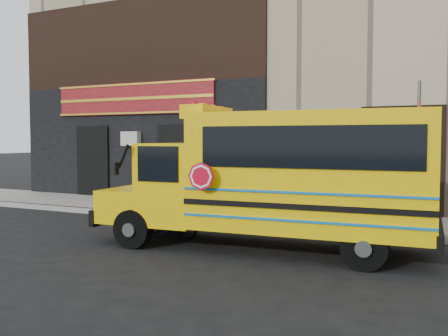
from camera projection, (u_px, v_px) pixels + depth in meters
ground at (173, 243)px, 10.69m from camera, size 120.00×120.00×0.00m
curb at (226, 222)px, 13.01m from camera, size 40.00×0.20×0.15m
sidewalk at (248, 214)px, 14.36m from camera, size 40.00×3.00×0.15m
building at (311, 41)px, 19.72m from camera, size 20.00×10.70×12.00m
school_bus at (280, 176)px, 9.96m from camera, size 7.03×2.71×2.92m
sign_pole at (418, 152)px, 11.27m from camera, size 0.10×0.31×3.55m
bicycle at (170, 212)px, 11.49m from camera, size 1.91×0.98×1.11m
cyclist at (169, 200)px, 11.45m from camera, size 0.56×0.71×1.70m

